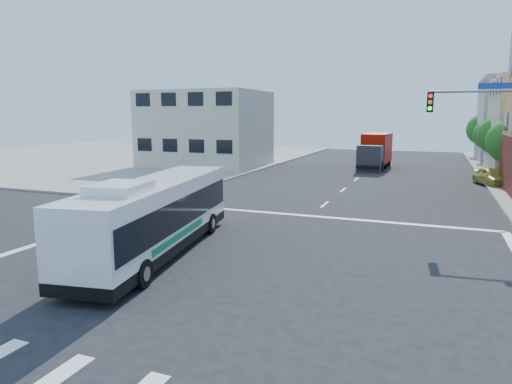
% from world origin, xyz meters
% --- Properties ---
extents(ground, '(120.00, 120.00, 0.00)m').
position_xyz_m(ground, '(0.00, 0.00, 0.00)').
color(ground, black).
rests_on(ground, ground).
extents(sidewalk_nw, '(50.00, 50.00, 0.15)m').
position_xyz_m(sidewalk_nw, '(-35.00, 35.00, 0.07)').
color(sidewalk_nw, gray).
rests_on(sidewalk_nw, ground).
extents(building_west, '(12.06, 10.06, 8.00)m').
position_xyz_m(building_west, '(-17.02, 29.98, 4.01)').
color(building_west, beige).
rests_on(building_west, ground).
extents(signal_mast_ne, '(7.91, 1.13, 8.07)m').
position_xyz_m(signal_mast_ne, '(9.08, 10.62, 4.98)').
color(signal_mast_ne, gray).
rests_on(signal_mast_ne, ground).
extents(street_tree_a, '(3.60, 3.60, 5.53)m').
position_xyz_m(street_tree_a, '(11.90, 27.92, 3.59)').
color(street_tree_a, '#382114').
rests_on(street_tree_a, ground).
extents(street_tree_b, '(3.80, 3.80, 5.79)m').
position_xyz_m(street_tree_b, '(11.90, 35.92, 3.75)').
color(street_tree_b, '#382114').
rests_on(street_tree_b, ground).
extents(street_tree_c, '(3.40, 3.40, 5.29)m').
position_xyz_m(street_tree_c, '(11.90, 43.92, 3.46)').
color(street_tree_c, '#382114').
rests_on(street_tree_c, ground).
extents(street_tree_d, '(4.00, 4.00, 6.03)m').
position_xyz_m(street_tree_d, '(11.90, 51.92, 3.88)').
color(street_tree_d, '#382114').
rests_on(street_tree_d, ground).
extents(transit_bus, '(4.05, 11.20, 3.25)m').
position_xyz_m(transit_bus, '(-3.91, 0.55, 1.59)').
color(transit_bus, black).
rests_on(transit_bus, ground).
extents(box_truck, '(2.68, 8.07, 3.59)m').
position_xyz_m(box_truck, '(0.44, 33.96, 1.74)').
color(box_truck, '#25262A').
rests_on(box_truck, ground).
extents(parked_car, '(2.91, 4.49, 1.42)m').
position_xyz_m(parked_car, '(10.44, 25.41, 0.71)').
color(parked_car, gold).
rests_on(parked_car, ground).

